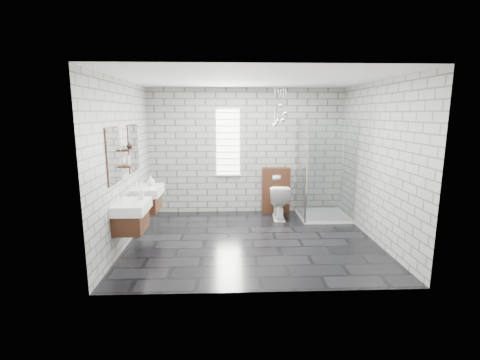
{
  "coord_description": "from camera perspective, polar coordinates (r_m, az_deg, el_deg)",
  "views": [
    {
      "loc": [
        -0.43,
        -5.72,
        2.16
      ],
      "look_at": [
        -0.19,
        0.35,
        0.99
      ],
      "focal_mm": 26.0,
      "sensor_mm": 36.0,
      "label": 1
    }
  ],
  "objects": [
    {
      "name": "soap_bottle_b",
      "position": [
        6.64,
        -14.43,
        -0.06
      ],
      "size": [
        0.18,
        0.18,
        0.18
      ],
      "primitive_type": "imported",
      "rotation": [
        0.0,
        0.0,
        0.32
      ],
      "color": "#B2B2B2",
      "rests_on": "vanity_right"
    },
    {
      "name": "shelf_lower",
      "position": [
        5.95,
        -17.81,
        2.23
      ],
      "size": [
        0.14,
        0.3,
        0.03
      ],
      "primitive_type": "cube",
      "color": "#412314",
      "rests_on": "wall_left"
    },
    {
      "name": "soap_bottle_c",
      "position": [
        5.89,
        -17.9,
        3.24
      ],
      "size": [
        0.08,
        0.08,
        0.19
      ],
      "primitive_type": "imported",
      "rotation": [
        0.0,
        0.0,
        -0.0
      ],
      "color": "#B2B2B2",
      "rests_on": "shelf_lower"
    },
    {
      "name": "vanity_left",
      "position": [
        5.51,
        -17.73,
        -4.41
      ],
      "size": [
        0.47,
        0.7,
        1.57
      ],
      "color": "#412314",
      "rests_on": "wall_left"
    },
    {
      "name": "wall_right",
      "position": [
        6.31,
        21.56,
        2.74
      ],
      "size": [
        0.02,
        3.6,
        2.7
      ],
      "primitive_type": "cube",
      "color": "#9F9F9A",
      "rests_on": "floor"
    },
    {
      "name": "pendant_cluster",
      "position": [
        7.18,
        6.6,
        10.34
      ],
      "size": [
        0.32,
        0.24,
        0.8
      ],
      "color": "silver",
      "rests_on": "ceiling"
    },
    {
      "name": "cistern_panel",
      "position": [
        7.68,
        5.88,
        -1.67
      ],
      "size": [
        0.6,
        0.2,
        1.0
      ],
      "primitive_type": "cube",
      "color": "#412314",
      "rests_on": "floor"
    },
    {
      "name": "window",
      "position": [
        7.53,
        -2.0,
        6.22
      ],
      "size": [
        0.56,
        0.05,
        1.48
      ],
      "color": "white",
      "rests_on": "wall_back"
    },
    {
      "name": "wall_back",
      "position": [
        7.59,
        1.04,
        4.74
      ],
      "size": [
        4.2,
        0.02,
        2.7
      ],
      "primitive_type": "cube",
      "color": "#9F9F9A",
      "rests_on": "floor"
    },
    {
      "name": "vase",
      "position": [
        5.99,
        -17.69,
        5.43
      ],
      "size": [
        0.1,
        0.1,
        0.1
      ],
      "primitive_type": "imported",
      "rotation": [
        0.0,
        0.0,
        0.04
      ],
      "color": "#B2B2B2",
      "rests_on": "shelf_upper"
    },
    {
      "name": "shelf_upper",
      "position": [
        5.92,
        -17.95,
        4.72
      ],
      "size": [
        0.14,
        0.3,
        0.03
      ],
      "primitive_type": "cube",
      "color": "#412314",
      "rests_on": "wall_left"
    },
    {
      "name": "floor",
      "position": [
        6.13,
        1.97,
        -9.86
      ],
      "size": [
        4.2,
        3.6,
        0.02
      ],
      "primitive_type": "cube",
      "color": "black",
      "rests_on": "ground"
    },
    {
      "name": "ceiling",
      "position": [
        5.76,
        2.16,
        16.34
      ],
      "size": [
        4.2,
        3.6,
        0.02
      ],
      "primitive_type": "cube",
      "color": "white",
      "rests_on": "wall_back"
    },
    {
      "name": "wall_left",
      "position": [
        6.02,
        -18.43,
        2.58
      ],
      "size": [
        0.02,
        3.6,
        2.7
      ],
      "primitive_type": "cube",
      "color": "#9F9F9A",
      "rests_on": "floor"
    },
    {
      "name": "wall_front",
      "position": [
        4.02,
        3.98,
        -0.79
      ],
      "size": [
        4.2,
        0.02,
        2.7
      ],
      "primitive_type": "cube",
      "color": "#9F9F9A",
      "rests_on": "floor"
    },
    {
      "name": "toilet",
      "position": [
        7.28,
        6.35,
        -3.51
      ],
      "size": [
        0.44,
        0.73,
        0.72
      ],
      "primitive_type": "imported",
      "rotation": [
        0.0,
        0.0,
        3.08
      ],
      "color": "white",
      "rests_on": "floor"
    },
    {
      "name": "vanity_right",
      "position": [
        6.56,
        -15.2,
        -1.88
      ],
      "size": [
        0.47,
        0.7,
        1.57
      ],
      "color": "#412314",
      "rests_on": "wall_left"
    },
    {
      "name": "flush_plate",
      "position": [
        7.52,
        6.04,
        0.39
      ],
      "size": [
        0.18,
        0.01,
        0.12
      ],
      "primitive_type": "cube",
      "color": "silver",
      "rests_on": "cistern_panel"
    },
    {
      "name": "soap_bottle_a",
      "position": [
        5.6,
        -15.94,
        -2.18
      ],
      "size": [
        0.09,
        0.09,
        0.17
      ],
      "primitive_type": "imported",
      "rotation": [
        0.0,
        0.0,
        0.15
      ],
      "color": "#B2B2B2",
      "rests_on": "vanity_left"
    },
    {
      "name": "shower_enclosure",
      "position": [
        7.36,
        13.07,
        -2.43
      ],
      "size": [
        1.0,
        1.0,
        2.03
      ],
      "color": "white",
      "rests_on": "floor"
    }
  ]
}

